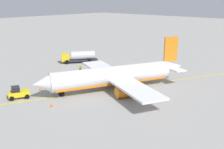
{
  "coord_description": "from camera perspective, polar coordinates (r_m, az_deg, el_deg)",
  "views": [
    {
      "loc": [
        38.03,
        35.14,
        17.47
      ],
      "look_at": [
        0.0,
        0.0,
        3.0
      ],
      "focal_mm": 44.51,
      "sensor_mm": 36.0,
      "label": 1
    }
  ],
  "objects": [
    {
      "name": "airplane",
      "position": [
        54.07,
        0.49,
        -0.34
      ],
      "size": [
        30.23,
        28.28,
        9.58
      ],
      "color": "white",
      "rests_on": "ground"
    },
    {
      "name": "pushback_tug",
      "position": [
        52.39,
        -18.73,
        -3.56
      ],
      "size": [
        4.1,
        3.49,
        2.2
      ],
      "color": "yellow",
      "rests_on": "ground"
    },
    {
      "name": "taxi_line_marking",
      "position": [
        54.65,
        0.0,
        -3.02
      ],
      "size": [
        71.52,
        31.39,
        0.01
      ],
      "primitive_type": "cube",
      "rotation": [
        0.0,
        0.0,
        -0.41
      ],
      "color": "yellow",
      "rests_on": "ground"
    },
    {
      "name": "safety_cone_nose",
      "position": [
        55.5,
        -14.55,
        -2.93
      ],
      "size": [
        0.54,
        0.54,
        0.6
      ],
      "primitive_type": "cone",
      "color": "#F2590F",
      "rests_on": "ground"
    },
    {
      "name": "ground_plane",
      "position": [
        54.65,
        0.0,
        -3.03
      ],
      "size": [
        400.0,
        400.0,
        0.0
      ],
      "primitive_type": "plane",
      "color": "#9E9B96"
    },
    {
      "name": "safety_cone_wingtip",
      "position": [
        47.15,
        -12.3,
        -6.13
      ],
      "size": [
        0.53,
        0.53,
        0.59
      ],
      "primitive_type": "cone",
      "color": "#F2590F",
      "rests_on": "ground"
    },
    {
      "name": "fuel_tanker",
      "position": [
        77.1,
        -6.79,
        3.71
      ],
      "size": [
        9.53,
        7.55,
        3.15
      ],
      "color": "#2D2D33",
      "rests_on": "ground"
    },
    {
      "name": "refueling_worker",
      "position": [
        67.57,
        -6.55,
        1.25
      ],
      "size": [
        0.57,
        0.44,
        1.71
      ],
      "color": "navy",
      "rests_on": "ground"
    }
  ]
}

